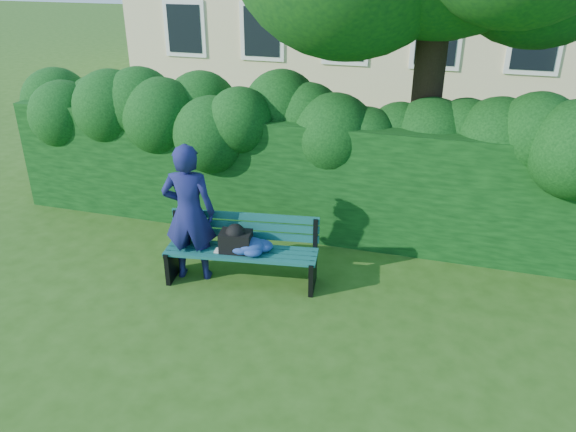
% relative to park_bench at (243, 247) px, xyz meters
% --- Properties ---
extents(ground, '(80.00, 80.00, 0.00)m').
position_rel_park_bench_xyz_m(ground, '(0.57, -0.41, -0.51)').
color(ground, '#274E13').
rests_on(ground, ground).
extents(hedge, '(10.00, 1.00, 1.80)m').
position_rel_park_bench_xyz_m(hedge, '(0.57, 1.79, 0.39)').
color(hedge, black).
rests_on(hedge, ground).
extents(park_bench, '(2.06, 0.84, 0.89)m').
position_rel_park_bench_xyz_m(park_bench, '(0.00, 0.00, 0.00)').
color(park_bench, '#0E483C').
rests_on(park_bench, ground).
extents(man_reading, '(0.77, 0.59, 1.88)m').
position_rel_park_bench_xyz_m(man_reading, '(-0.70, -0.08, 0.43)').
color(man_reading, navy).
rests_on(man_reading, ground).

